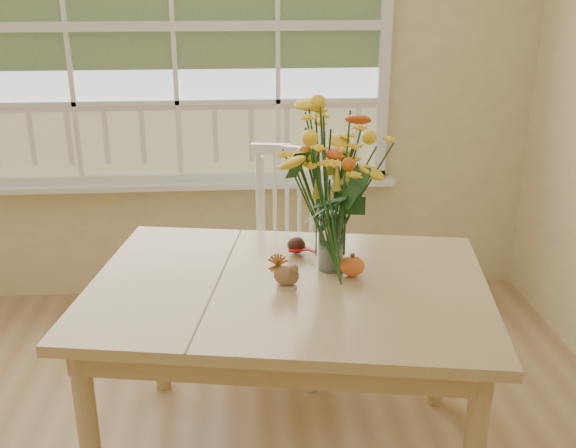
{
  "coord_description": "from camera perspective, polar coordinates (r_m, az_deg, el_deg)",
  "views": [
    {
      "loc": [
        0.33,
        -1.47,
        1.82
      ],
      "look_at": [
        0.5,
        0.74,
        0.98
      ],
      "focal_mm": 42.0,
      "sensor_mm": 36.0,
      "label": 1
    }
  ],
  "objects": [
    {
      "name": "pumpkin",
      "position": [
        2.49,
        5.46,
        -3.64
      ],
      "size": [
        0.09,
        0.09,
        0.07
      ],
      "primitive_type": "ellipsoid",
      "color": "#E6591B",
      "rests_on": "dining_table"
    },
    {
      "name": "wall_back",
      "position": [
        3.77,
        -9.5,
        13.2
      ],
      "size": [
        4.0,
        0.02,
        2.7
      ],
      "primitive_type": "cube",
      "color": "beige",
      "rests_on": "floor"
    },
    {
      "name": "windsor_chair",
      "position": [
        3.22,
        0.24,
        -2.17
      ],
      "size": [
        0.63,
        0.62,
        1.03
      ],
      "rotation": [
        0.0,
        0.0,
        -0.48
      ],
      "color": "white",
      "rests_on": "floor"
    },
    {
      "name": "turkey_figurine",
      "position": [
        2.38,
        -0.13,
        -4.4
      ],
      "size": [
        0.1,
        0.08,
        0.11
      ],
      "rotation": [
        0.0,
        0.0,
        -0.22
      ],
      "color": "#CCB78C",
      "rests_on": "dining_table"
    },
    {
      "name": "dark_gourd",
      "position": [
        2.67,
        0.71,
        -1.87
      ],
      "size": [
        0.13,
        0.11,
        0.06
      ],
      "color": "#38160F",
      "rests_on": "dining_table"
    },
    {
      "name": "window",
      "position": [
        3.71,
        -9.72,
        15.9
      ],
      "size": [
        2.42,
        0.12,
        1.74
      ],
      "color": "silver",
      "rests_on": "wall_back"
    },
    {
      "name": "dining_table",
      "position": [
        2.48,
        0.03,
        -6.93
      ],
      "size": [
        1.58,
        1.25,
        0.76
      ],
      "rotation": [
        0.0,
        0.0,
        -0.17
      ],
      "color": "tan",
      "rests_on": "floor"
    },
    {
      "name": "flower_vase",
      "position": [
        2.44,
        3.79,
        3.14
      ],
      "size": [
        0.45,
        0.45,
        0.54
      ],
      "color": "white",
      "rests_on": "dining_table"
    }
  ]
}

